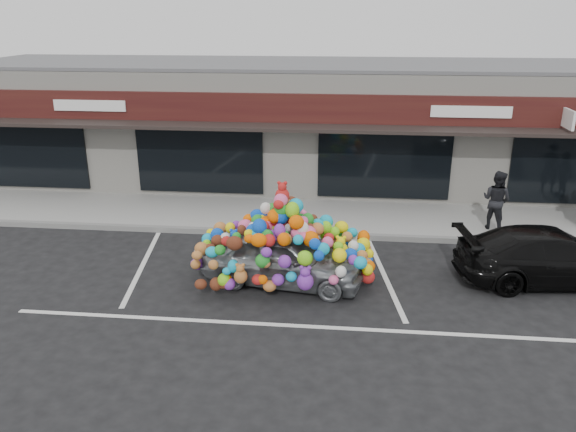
# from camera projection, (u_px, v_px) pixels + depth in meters

# --- Properties ---
(ground) EXTENTS (90.00, 90.00, 0.00)m
(ground) POSITION_uv_depth(u_px,v_px,m) (268.00, 274.00, 13.55)
(ground) COLOR black
(ground) RESTS_ON ground
(shop_building) EXTENTS (24.00, 7.20, 4.31)m
(shop_building) POSITION_uv_depth(u_px,v_px,m) (298.00, 122.00, 20.72)
(shop_building) COLOR silver
(shop_building) RESTS_ON ground
(sidewalk) EXTENTS (26.00, 3.00, 0.15)m
(sidewalk) POSITION_uv_depth(u_px,v_px,m) (286.00, 216.00, 17.27)
(sidewalk) COLOR gray
(sidewalk) RESTS_ON ground
(kerb) EXTENTS (26.00, 0.18, 0.16)m
(kerb) POSITION_uv_depth(u_px,v_px,m) (280.00, 234.00, 15.87)
(kerb) COLOR slate
(kerb) RESTS_ON ground
(parking_stripe_left) EXTENTS (0.73, 4.37, 0.01)m
(parking_stripe_left) POSITION_uv_depth(u_px,v_px,m) (143.00, 265.00, 14.05)
(parking_stripe_left) COLOR silver
(parking_stripe_left) RESTS_ON ground
(parking_stripe_mid) EXTENTS (0.73, 4.37, 0.01)m
(parking_stripe_mid) POSITION_uv_depth(u_px,v_px,m) (385.00, 276.00, 13.47)
(parking_stripe_mid) COLOR silver
(parking_stripe_mid) RESTS_ON ground
(lane_line) EXTENTS (14.00, 0.12, 0.01)m
(lane_line) POSITION_uv_depth(u_px,v_px,m) (352.00, 329.00, 11.21)
(lane_line) COLOR silver
(lane_line) RESTS_ON ground
(toy_car) EXTENTS (2.75, 4.25, 2.34)m
(toy_car) POSITION_uv_depth(u_px,v_px,m) (284.00, 251.00, 12.90)
(toy_car) COLOR #ABB0B6
(toy_car) RESTS_ON ground
(black_sedan) EXTENTS (2.28, 4.55, 1.27)m
(black_sedan) POSITION_uv_depth(u_px,v_px,m) (552.00, 256.00, 13.01)
(black_sedan) COLOR black
(black_sedan) RESTS_ON ground
(pedestrian_b) EXTENTS (1.04, 1.03, 1.70)m
(pedestrian_b) POSITION_uv_depth(u_px,v_px,m) (496.00, 200.00, 15.76)
(pedestrian_b) COLOR black
(pedestrian_b) RESTS_ON sidewalk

